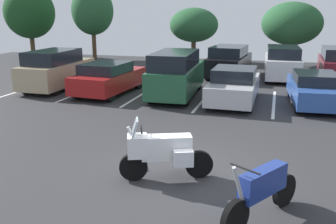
% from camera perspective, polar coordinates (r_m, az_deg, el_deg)
% --- Properties ---
extents(ground, '(44.00, 44.00, 0.10)m').
position_cam_1_polar(ground, '(9.20, 2.03, -9.55)').
color(ground, '#2D2D30').
extents(motorcycle_touring, '(2.07, 1.16, 1.47)m').
position_cam_1_polar(motorcycle_touring, '(8.63, -0.84, -5.97)').
color(motorcycle_touring, black).
rests_on(motorcycle_touring, ground).
extents(motorcycle_second, '(1.28, 1.95, 1.32)m').
position_cam_1_polar(motorcycle_second, '(7.26, 14.08, -11.46)').
color(motorcycle_second, black).
rests_on(motorcycle_second, ground).
extents(parking_stripes, '(18.00, 4.96, 0.01)m').
position_cam_1_polar(parking_stripes, '(16.72, 5.54, 2.01)').
color(parking_stripes, silver).
rests_on(parking_stripes, ground).
extents(car_tan, '(1.84, 4.58, 1.93)m').
position_cam_1_polar(car_tan, '(19.53, -16.59, 6.19)').
color(car_tan, tan).
rests_on(car_tan, ground).
extents(car_red, '(2.23, 4.40, 1.47)m').
position_cam_1_polar(car_red, '(17.81, -9.02, 5.12)').
color(car_red, maroon).
rests_on(car_red, ground).
extents(car_green, '(2.02, 4.98, 2.06)m').
position_cam_1_polar(car_green, '(16.94, 1.27, 5.80)').
color(car_green, '#235638').
rests_on(car_green, ground).
extents(car_silver, '(1.87, 4.38, 1.49)m').
position_cam_1_polar(car_silver, '(16.12, 9.99, 3.95)').
color(car_silver, '#B7B7BC').
rests_on(car_silver, ground).
extents(car_blue, '(2.08, 4.49, 1.36)m').
position_cam_1_polar(car_blue, '(16.58, 21.33, 3.29)').
color(car_blue, '#2D519E').
rests_on(car_blue, ground).
extents(car_far_black, '(2.27, 4.91, 1.81)m').
position_cam_1_polar(car_far_black, '(22.34, 9.24, 7.56)').
color(car_far_black, black).
rests_on(car_far_black, ground).
extents(car_far_white, '(2.03, 4.73, 1.84)m').
position_cam_1_polar(car_far_white, '(22.42, 16.96, 7.19)').
color(car_far_white, white).
rests_on(car_far_white, ground).
extents(tree_left, '(3.64, 3.64, 4.00)m').
position_cam_1_polar(tree_left, '(29.00, 3.96, 13.03)').
color(tree_left, '#4C3823').
rests_on(tree_left, ground).
extents(tree_center_left, '(4.12, 4.12, 5.77)m').
position_cam_1_polar(tree_center_left, '(34.20, -20.29, 14.00)').
color(tree_center_left, '#4C3823').
rests_on(tree_center_left, ground).
extents(tree_center_right, '(4.12, 4.12, 4.37)m').
position_cam_1_polar(tree_center_right, '(27.89, 18.30, 12.64)').
color(tree_center_right, '#4C3823').
rests_on(tree_center_right, ground).
extents(tree_rear, '(3.23, 3.23, 5.61)m').
position_cam_1_polar(tree_rear, '(30.61, -11.40, 14.83)').
color(tree_rear, '#4C3823').
rests_on(tree_rear, ground).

